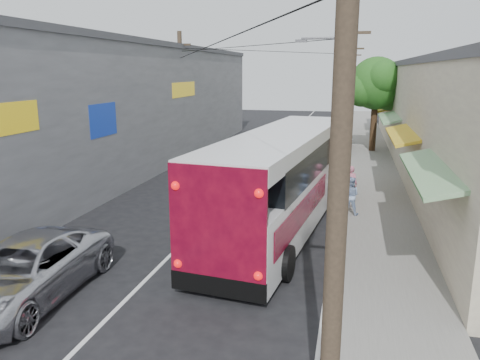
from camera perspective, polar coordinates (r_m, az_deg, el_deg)
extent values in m
plane|color=black|center=(11.19, -18.05, -17.84)|extent=(120.00, 120.00, 0.00)
cube|color=slate|center=(28.64, 15.56, 1.45)|extent=(3.00, 80.00, 0.12)
cube|color=beige|center=(30.70, 24.27, 7.09)|extent=(6.00, 40.00, 6.00)
cube|color=#4C4C51|center=(30.59, 24.83, 12.86)|extent=(6.20, 40.00, 0.30)
cube|color=#1C7F20|center=(14.52, 22.63, 1.25)|extent=(1.39, 6.00, 0.46)
cube|color=orange|center=(22.36, 19.55, 5.37)|extent=(1.39, 6.00, 0.46)
cube|color=#1C7F20|center=(30.28, 18.07, 7.34)|extent=(1.39, 6.00, 0.46)
cube|color=orange|center=(38.23, 17.19, 8.49)|extent=(1.39, 6.00, 0.46)
cube|color=#1C7F20|center=(46.20, 16.62, 9.24)|extent=(1.39, 6.00, 0.46)
cube|color=gray|center=(29.58, -14.60, 8.61)|extent=(7.00, 36.00, 7.00)
cube|color=#4C4C51|center=(29.54, -15.02, 15.58)|extent=(7.20, 36.00, 0.30)
cube|color=#1433A5|center=(20.93, -16.45, 7.04)|extent=(0.12, 2.20, 1.40)
cube|color=yellow|center=(29.94, -6.94, 10.90)|extent=(0.12, 4.00, 0.90)
cylinder|color=#473828|center=(6.28, 11.86, -2.33)|extent=(0.28, 0.28, 8.00)
cylinder|color=#473828|center=(21.12, 13.24, 8.37)|extent=(0.28, 0.28, 8.00)
cube|color=#473828|center=(21.12, 13.71, 17.05)|extent=(1.40, 0.12, 0.12)
cylinder|color=#473828|center=(36.10, 13.48, 10.22)|extent=(0.28, 0.28, 8.00)
cube|color=#473828|center=(36.09, 13.76, 15.30)|extent=(1.40, 0.12, 0.12)
cylinder|color=#473828|center=(51.09, 13.58, 10.99)|extent=(0.28, 0.28, 8.00)
cube|color=#473828|center=(51.08, 13.78, 14.57)|extent=(1.40, 0.12, 0.12)
cylinder|color=#473828|center=(30.01, -7.18, 9.94)|extent=(0.28, 0.28, 8.00)
cube|color=#473828|center=(30.01, -7.37, 16.05)|extent=(1.40, 0.12, 0.12)
cylinder|color=#59595E|center=(21.14, 10.57, 16.64)|extent=(2.20, 0.10, 0.10)
cube|color=#59595E|center=(21.22, 7.47, 16.47)|extent=(0.50, 0.18, 0.12)
cylinder|color=#3F2B19|center=(34.29, 15.97, 6.58)|extent=(0.44, 0.44, 4.00)
sphere|color=#204C14|center=(34.10, 16.27, 11.25)|extent=(3.60, 3.60, 3.60)
sphere|color=#204C14|center=(34.78, 17.83, 10.19)|extent=(2.60, 2.60, 2.60)
sphere|color=#204C14|center=(33.69, 14.70, 10.65)|extent=(2.40, 2.40, 2.40)
sphere|color=#204C14|center=(33.12, 17.09, 11.85)|extent=(2.20, 2.20, 2.20)
sphere|color=#204C14|center=(34.99, 15.73, 11.65)|extent=(2.00, 2.00, 2.00)
cube|color=white|center=(17.05, 5.16, -2.12)|extent=(3.90, 12.35, 1.92)
cube|color=black|center=(17.21, 5.69, 2.86)|extent=(3.69, 10.34, 1.01)
cube|color=white|center=(16.62, 5.31, 4.97)|extent=(3.90, 12.35, 0.51)
cube|color=maroon|center=(11.27, -2.83, -5.60)|extent=(2.50, 0.37, 2.93)
cube|color=black|center=(11.87, -2.74, -12.79)|extent=(2.52, 0.39, 0.51)
sphere|color=red|center=(12.07, -7.55, -10.05)|extent=(0.22, 0.22, 0.22)
sphere|color=red|center=(11.31, 2.25, -11.59)|extent=(0.22, 0.22, 0.22)
sphere|color=red|center=(11.43, -7.86, -0.68)|extent=(0.22, 0.22, 0.22)
sphere|color=red|center=(10.62, 2.34, -1.63)|extent=(0.22, 0.22, 0.22)
cylinder|color=black|center=(13.85, -4.65, -8.65)|extent=(0.42, 1.04, 1.01)
cylinder|color=black|center=(13.07, 5.64, -10.05)|extent=(0.42, 1.04, 1.01)
cylinder|color=black|center=(20.37, 3.90, -1.46)|extent=(0.42, 1.04, 1.01)
cylinder|color=black|center=(19.84, 10.93, -2.07)|extent=(0.42, 1.04, 1.01)
cylinder|color=black|center=(21.79, 5.01, -0.51)|extent=(0.42, 1.04, 1.01)
cylinder|color=black|center=(21.30, 11.59, -1.06)|extent=(0.42, 1.04, 1.01)
imported|color=silver|center=(13.11, -24.94, -10.01)|extent=(2.69, 5.55, 1.52)
imported|color=gray|center=(23.72, 9.50, 1.08)|extent=(2.40, 5.27, 1.49)
imported|color=#27282C|center=(32.51, 10.66, 4.26)|extent=(2.24, 4.45, 1.46)
imported|color=black|center=(35.42, 10.97, 5.09)|extent=(1.75, 4.88, 1.60)
imported|color=#C26680|center=(20.65, 13.32, -0.44)|extent=(0.63, 0.46, 1.58)
imported|color=#91AAD3|center=(18.82, 13.26, -1.87)|extent=(0.78, 0.63, 1.51)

